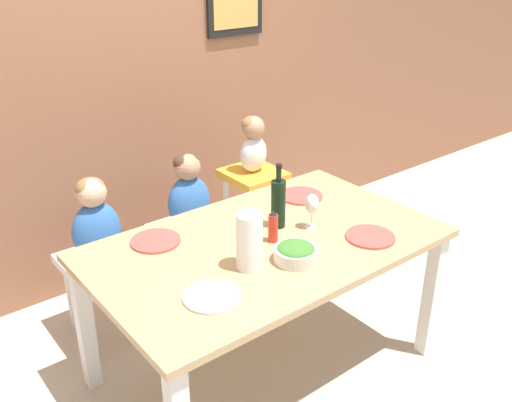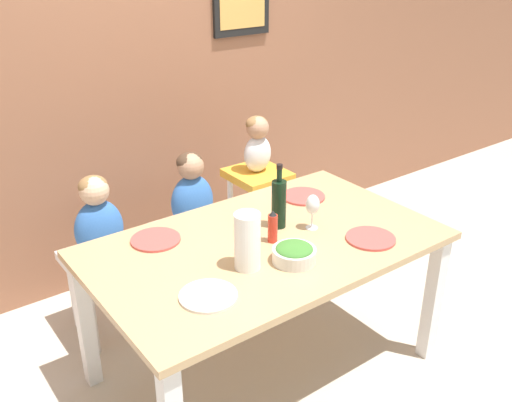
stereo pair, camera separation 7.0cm
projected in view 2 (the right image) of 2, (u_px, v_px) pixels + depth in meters
The scene contains 18 objects.
ground_plane at pixel (264, 366), 2.99m from camera, with size 14.00×14.00×0.00m, color #BCB2A3.
wall_back at pixel (131, 65), 3.38m from camera, with size 10.00×0.09×2.70m.
dining_table at pixel (265, 258), 2.71m from camera, with size 1.63×0.99×0.75m.
chair_far_left at pixel (104, 268), 3.11m from camera, with size 0.39×0.41×0.48m.
chair_far_center at pixel (194, 238), 3.41m from camera, with size 0.39×0.41×0.48m.
chair_right_highchair at pixel (257, 195), 3.60m from camera, with size 0.33×0.35×0.72m.
person_child_left at pixel (98, 218), 2.98m from camera, with size 0.26×0.18×0.46m.
person_child_center at pixel (192, 192), 3.28m from camera, with size 0.26×0.18×0.46m.
person_baby_right at pixel (257, 141), 3.45m from camera, with size 0.18×0.14×0.35m.
wine_bottle at pixel (279, 202), 2.75m from camera, with size 0.07×0.07×0.33m.
paper_towel_roll at pixel (247, 241), 2.40m from camera, with size 0.11×0.11×0.26m.
wine_glass_near at pixel (313, 205), 2.73m from camera, with size 0.07×0.07×0.18m.
salad_bowl_large at pixel (294, 253), 2.49m from camera, with size 0.19×0.19×0.08m.
dinner_plate_front_left at pixel (208, 296), 2.25m from camera, with size 0.23×0.23×0.01m.
dinner_plate_back_left at pixel (156, 240), 2.67m from camera, with size 0.23×0.23×0.01m.
dinner_plate_back_right at pixel (304, 196), 3.11m from camera, with size 0.23×0.23×0.01m.
dinner_plate_front_right at pixel (371, 238), 2.68m from camera, with size 0.23×0.23×0.01m.
condiment_bottle_hot_sauce at pixel (273, 227), 2.63m from camera, with size 0.05×0.05×0.16m.
Camera 2 is at (-1.42, -1.85, 2.06)m, focal length 40.00 mm.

